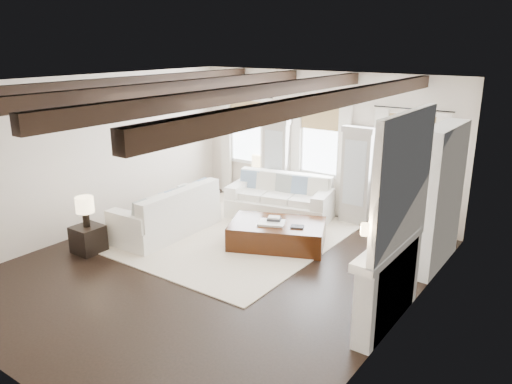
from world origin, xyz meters
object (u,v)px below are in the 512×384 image
Objects in this scene: ottoman at (277,234)px; side_table_back at (258,187)px; sofa_back at (281,201)px; sofa_left at (169,215)px; side_table_front at (88,239)px.

ottoman is 3.28× the size of side_table_back.
sofa_back is at bearing 96.73° from ottoman.
sofa_back is 4.45× the size of side_table_back.
side_table_back is at bearing 89.04° from sofa_left.
sofa_back is 4.18m from side_table_front.
side_table_front is at bearing -97.93° from side_table_back.
sofa_back is 2.55m from sofa_left.
sofa_back is at bearing 62.90° from side_table_front.
sofa_left reaches higher than sofa_back.
sofa_left is at bearing -90.96° from side_table_back.
sofa_back reaches higher than side_table_back.
side_table_back is (0.05, 3.09, -0.13)m from sofa_left.
side_table_front is at bearing -117.10° from sofa_back.
side_table_back is (-1.26, 0.91, -0.12)m from sofa_back.
ottoman is 3.12m from side_table_back.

